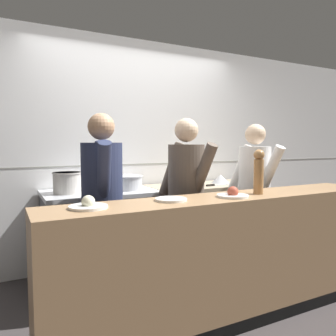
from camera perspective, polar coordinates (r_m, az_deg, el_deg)
name	(u,v)px	position (r m, az deg, el deg)	size (l,w,h in m)	color
ground_plane	(196,306)	(3.06, 4.88, -22.81)	(14.00, 14.00, 0.00)	#383333
wall_back_tiled	(137,151)	(3.92, -5.35, 2.89)	(8.00, 0.06, 2.60)	white
oven_range	(101,235)	(3.48, -11.66, -11.38)	(1.12, 0.71, 0.92)	#38383D
prep_counter	(204,222)	(3.99, 6.23, -9.40)	(1.32, 0.65, 0.91)	gray
pass_counter	(228,259)	(2.72, 10.36, -15.25)	(2.88, 0.45, 0.99)	#93704C
stock_pot	(67,182)	(3.29, -17.17, -2.37)	(0.28, 0.28, 0.20)	beige
sauce_pot	(127,182)	(3.43, -7.15, -2.45)	(0.33, 0.33, 0.15)	#B7BABF
mixing_bowl_steel	(220,179)	(4.07, 9.12, -1.88)	(0.23, 0.23, 0.10)	#B7BABF
chefs_knife	(216,185)	(3.84, 8.34, -2.94)	(0.35, 0.07, 0.02)	#B7BABF
plated_dish_main	(88,205)	(2.14, -13.71, -6.28)	(0.25, 0.25, 0.09)	white
plated_dish_appetiser	(171,199)	(2.35, 0.54, -5.49)	(0.23, 0.23, 0.02)	white
plated_dish_dessert	(233,194)	(2.56, 11.21, -4.53)	(0.24, 0.24, 0.08)	white
pepper_mill	(259,171)	(2.74, 15.51, -0.47)	(0.09, 0.09, 0.36)	#AD7A47
chef_head_cook	(102,202)	(2.75, -11.36, -5.90)	(0.39, 0.72, 1.64)	black
chef_sous	(186,198)	(3.00, 3.18, -5.16)	(0.41, 0.71, 1.62)	black
chef_line	(254,192)	(3.54, 14.78, -4.09)	(0.38, 0.70, 1.59)	black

